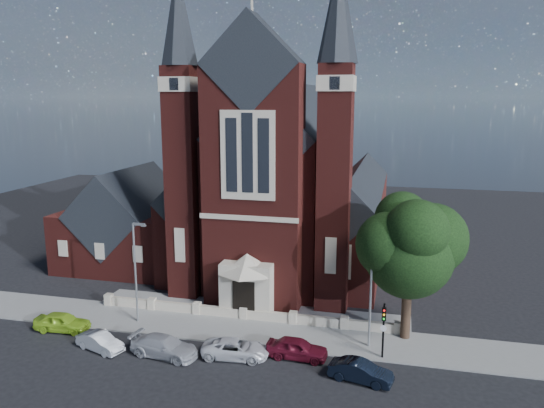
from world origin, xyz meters
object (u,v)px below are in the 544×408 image
(car_white_suv, at_px, (236,349))
(car_dark_red, at_px, (297,348))
(car_silver_b, at_px, (164,346))
(street_tree, at_px, (411,249))
(street_lamp_left, at_px, (136,267))
(church, at_px, (287,186))
(car_lime_van, at_px, (62,322))
(parish_hall, at_px, (130,226))
(car_silver_a, at_px, (100,342))
(car_navy, at_px, (361,372))
(traffic_signal, at_px, (384,324))
(street_lamp_right, at_px, (372,286))

(car_white_suv, xyz_separation_m, car_dark_red, (4.08, 0.91, 0.08))
(car_silver_b, bearing_deg, street_tree, -60.85)
(street_lamp_left, bearing_deg, street_tree, 4.76)
(church, height_order, car_lime_van, church)
(parish_hall, relative_size, car_silver_a, 3.25)
(car_lime_van, xyz_separation_m, car_navy, (22.61, -2.02, -0.06))
(street_tree, distance_m, car_lime_van, 26.56)
(church, xyz_separation_m, car_silver_a, (-8.31, -23.86, -7.57))
(car_dark_red, bearing_deg, street_tree, -56.64)
(traffic_signal, relative_size, car_lime_van, 0.95)
(parish_hall, distance_m, car_navy, 32.08)
(car_lime_van, bearing_deg, street_tree, -84.53)
(street_lamp_left, xyz_separation_m, car_navy, (17.69, -4.79, -3.94))
(street_lamp_right, distance_m, car_silver_a, 19.46)
(street_tree, bearing_deg, car_white_suv, -154.55)
(church, bearing_deg, street_lamp_right, -61.96)
(street_tree, distance_m, street_lamp_right, 3.84)
(car_dark_red, bearing_deg, church, 15.47)
(car_lime_van, relative_size, car_silver_b, 0.87)
(car_lime_van, bearing_deg, parish_hall, 6.20)
(traffic_signal, relative_size, car_navy, 1.00)
(car_white_suv, distance_m, car_dark_red, 4.18)
(church, distance_m, parish_hall, 17.26)
(car_silver_b, xyz_separation_m, car_dark_red, (8.89, 1.87, 0.01))
(church, height_order, parish_hall, church)
(street_tree, height_order, car_silver_a, street_tree)
(church, xyz_separation_m, car_lime_van, (-12.83, -21.71, -7.47))
(car_dark_red, height_order, car_navy, car_dark_red)
(car_lime_van, distance_m, car_navy, 22.70)
(parish_hall, bearing_deg, car_silver_a, -67.89)
(street_lamp_left, xyz_separation_m, car_silver_a, (-0.41, -4.92, -3.98))
(church, relative_size, car_silver_a, 9.30)
(street_lamp_left, relative_size, car_navy, 2.02)
(street_lamp_right, bearing_deg, church, 118.04)
(car_silver_a, bearing_deg, street_lamp_left, 13.82)
(street_tree, bearing_deg, traffic_signal, -115.95)
(parish_hall, height_order, car_silver_a, parish_hall)
(parish_hall, bearing_deg, car_navy, -36.09)
(street_tree, xyz_separation_m, street_lamp_right, (-2.51, -1.71, -2.36))
(church, xyz_separation_m, car_silver_b, (-3.55, -23.59, -7.48))
(traffic_signal, bearing_deg, car_silver_a, -170.18)
(street_lamp_left, bearing_deg, car_navy, -15.16)
(car_white_suv, bearing_deg, parish_hall, 39.38)
(traffic_signal, xyz_separation_m, car_dark_red, (-5.66, -1.20, -1.87))
(parish_hall, height_order, street_tree, street_tree)
(street_lamp_left, bearing_deg, car_lime_van, -150.60)
(car_dark_red, bearing_deg, traffic_signal, -76.37)
(church, height_order, car_silver_a, church)
(traffic_signal, xyz_separation_m, car_navy, (-1.22, -3.22, -1.92))
(street_lamp_left, height_order, car_dark_red, street_lamp_left)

